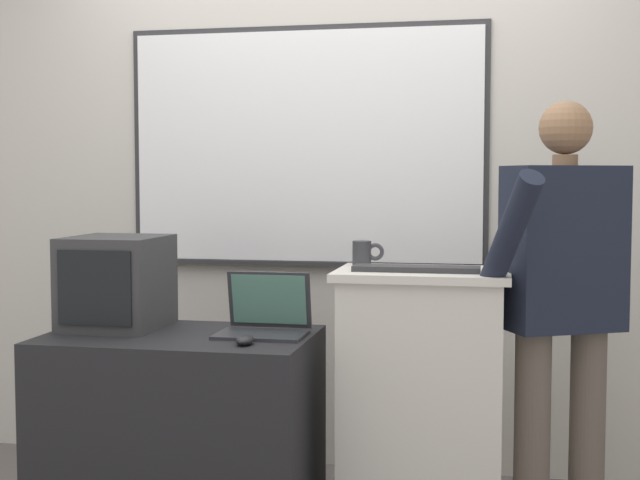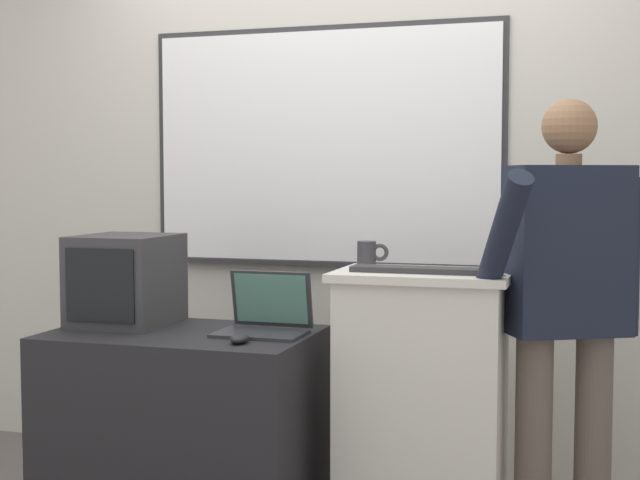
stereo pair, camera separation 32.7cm
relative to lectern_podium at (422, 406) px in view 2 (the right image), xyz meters
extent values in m
cube|color=beige|center=(-0.48, 0.81, 0.96)|extent=(6.40, 0.12, 2.93)
cube|color=#2D2D30|center=(-0.61, 0.74, 0.98)|extent=(1.66, 0.02, 1.10)
cube|color=white|center=(-0.61, 0.74, 0.98)|extent=(1.61, 0.02, 1.05)
cube|color=#2D2D30|center=(-0.61, 0.72, 0.44)|extent=(1.45, 0.04, 0.02)
cube|color=beige|center=(0.00, 0.00, -0.02)|extent=(0.58, 0.40, 0.97)
cube|color=beige|center=(0.00, 0.00, 0.48)|extent=(0.63, 0.44, 0.03)
cube|color=black|center=(-0.88, -0.17, -0.12)|extent=(0.98, 0.62, 0.76)
cylinder|color=brown|center=(0.40, -0.01, -0.11)|extent=(0.13, 0.13, 0.79)
cylinder|color=brown|center=(0.60, 0.10, -0.11)|extent=(0.13, 0.13, 0.79)
cube|color=black|center=(0.50, 0.05, 0.58)|extent=(0.47, 0.38, 0.59)
cylinder|color=#8C6647|center=(0.50, 0.05, 0.90)|extent=(0.09, 0.09, 0.04)
sphere|color=#8C6647|center=(0.50, 0.05, 1.02)|extent=(0.19, 0.19, 0.19)
cylinder|color=black|center=(0.30, -0.23, 0.62)|extent=(0.26, 0.41, 0.50)
cylinder|color=black|center=(0.71, 0.15, 0.56)|extent=(0.08, 0.08, 0.56)
cube|color=#28282D|center=(-0.57, -0.17, 0.27)|extent=(0.32, 0.21, 0.01)
cube|color=#28282D|center=(-0.57, -0.04, 0.38)|extent=(0.32, 0.05, 0.22)
cube|color=#4C7A6B|center=(-0.57, -0.05, 0.38)|extent=(0.29, 0.04, 0.19)
cube|color=#2D2D30|center=(-0.02, -0.05, 0.51)|extent=(0.46, 0.12, 0.02)
ellipsoid|color=black|center=(-0.58, -0.33, 0.28)|extent=(0.06, 0.10, 0.03)
ellipsoid|color=silver|center=(0.27, -0.07, 0.52)|extent=(0.06, 0.10, 0.03)
cube|color=#333335|center=(-1.17, -0.08, 0.44)|extent=(0.35, 0.39, 0.35)
cube|color=black|center=(-1.17, -0.27, 0.44)|extent=(0.29, 0.01, 0.28)
cylinder|color=#333338|center=(-0.25, 0.15, 0.55)|extent=(0.07, 0.07, 0.09)
torus|color=#333338|center=(-0.20, 0.15, 0.55)|extent=(0.07, 0.02, 0.07)
camera|label=1|loc=(0.28, -3.26, 0.84)|focal=50.00mm
camera|label=2|loc=(0.59, -3.18, 0.84)|focal=50.00mm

